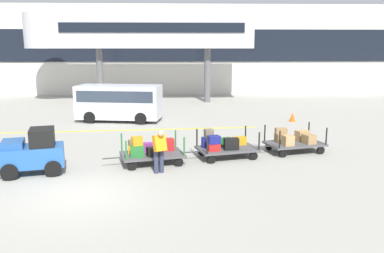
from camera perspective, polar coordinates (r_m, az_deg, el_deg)
ground_plane at (r=12.69m, az=-15.65°, el=-9.20°), size 120.00×120.00×0.00m
apron_lead_line at (r=21.75m, az=-15.33°, el=-0.64°), size 18.44×1.47×0.01m
terminal_building at (r=37.66m, az=-7.02°, el=10.66°), size 52.82×2.51×7.93m
jet_bridge at (r=31.74m, az=-8.62°, el=13.07°), size 17.17×3.00×6.76m
baggage_tug at (r=14.95m, az=-21.51°, el=-3.44°), size 2.30×1.66×1.58m
baggage_cart_lead at (r=15.20m, az=-5.91°, el=-3.45°), size 3.09×1.92×1.16m
baggage_cart_middle at (r=15.99m, az=4.49°, el=-2.63°), size 3.09×1.92×1.12m
baggage_cart_tail at (r=17.34m, az=14.25°, el=-1.93°), size 3.09×1.92×1.10m
baggage_handler at (r=13.95m, az=-4.61°, el=-3.21°), size 0.54×0.55×1.56m
shuttle_van at (r=24.00m, az=-10.22°, el=3.67°), size 5.04×2.65×2.10m
safety_cone_near at (r=24.34m, az=13.98°, el=1.33°), size 0.36×0.36×0.55m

